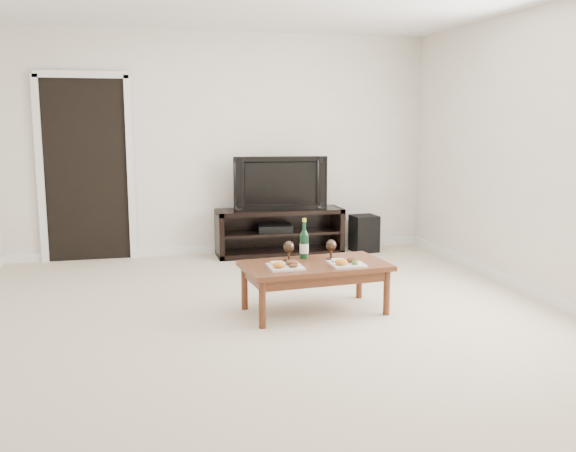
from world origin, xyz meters
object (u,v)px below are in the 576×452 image
(coffee_table, at_px, (315,288))
(television, at_px, (279,183))
(media_console, at_px, (280,232))
(subwoofer, at_px, (364,233))

(coffee_table, bearing_deg, television, 84.56)
(media_console, height_order, television, television)
(television, xyz_separation_m, coffee_table, (-0.22, -2.31, -0.65))
(media_console, bearing_deg, television, 0.00)
(television, bearing_deg, coffee_table, -89.07)
(television, relative_size, coffee_table, 0.91)
(television, xyz_separation_m, subwoofer, (1.04, -0.06, -0.64))
(television, bearing_deg, subwoofer, 3.04)
(subwoofer, relative_size, coffee_table, 0.37)
(television, relative_size, subwoofer, 2.46)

